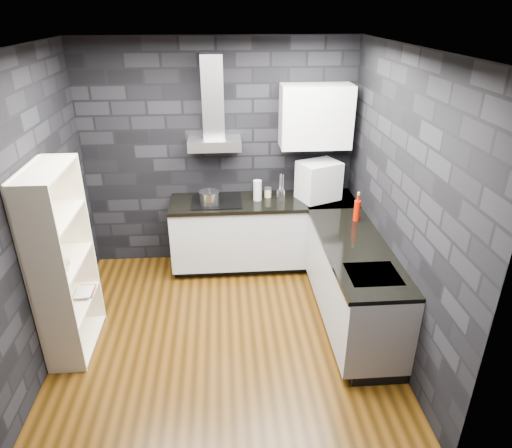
{
  "coord_description": "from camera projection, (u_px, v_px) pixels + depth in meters",
  "views": [
    {
      "loc": [
        0.04,
        -3.66,
        3.0
      ],
      "look_at": [
        0.35,
        0.45,
        1.0
      ],
      "focal_mm": 32.0,
      "sensor_mm": 36.0,
      "label": 1
    }
  ],
  "objects": [
    {
      "name": "cooktop",
      "position": [
        217.0,
        201.0,
        5.36
      ],
      "size": [
        0.58,
        0.5,
        0.01
      ],
      "primitive_type": "cube",
      "color": "black",
      "rests_on": "counter_back_top"
    },
    {
      "name": "ground",
      "position": [
        225.0,
        334.0,
        4.59
      ],
      "size": [
        3.2,
        3.2,
        0.0
      ],
      "primitive_type": "plane",
      "color": "#482A0B"
    },
    {
      "name": "counter_back_top",
      "position": [
        263.0,
        202.0,
        5.4
      ],
      "size": [
        2.2,
        0.62,
        0.04
      ],
      "primitive_type": "cube",
      "color": "black",
      "rests_on": "counter_back_cab"
    },
    {
      "name": "book_second",
      "position": [
        74.0,
        284.0,
        4.34
      ],
      "size": [
        0.16,
        0.02,
        0.21
      ],
      "primitive_type": "imported",
      "rotation": [
        0.0,
        0.0,
        0.01
      ],
      "color": "#B2B2B2",
      "rests_on": "bookshelf"
    },
    {
      "name": "wall_left",
      "position": [
        30.0,
        218.0,
        3.89
      ],
      "size": [
        0.05,
        3.2,
        2.7
      ],
      "primitive_type": "cube",
      "color": "black",
      "rests_on": "ground"
    },
    {
      "name": "bookshelf",
      "position": [
        63.0,
        264.0,
        4.07
      ],
      "size": [
        0.36,
        0.81,
        1.8
      ],
      "primitive_type": "cube",
      "rotation": [
        0.0,
        0.0,
        -0.03
      ],
      "color": "beige",
      "rests_on": "ground"
    },
    {
      "name": "glass_vase",
      "position": [
        257.0,
        190.0,
        5.35
      ],
      "size": [
        0.13,
        0.13,
        0.24
      ],
      "primitive_type": "cylinder",
      "rotation": [
        0.0,
        0.0,
        -0.34
      ],
      "color": "#B5BDC2",
      "rests_on": "counter_back_top"
    },
    {
      "name": "book_red",
      "position": [
        75.0,
        283.0,
        4.39
      ],
      "size": [
        0.17,
        0.03,
        0.23
      ],
      "primitive_type": "imported",
      "rotation": [
        0.0,
        0.0,
        0.05
      ],
      "color": "maroon",
      "rests_on": "bookshelf"
    },
    {
      "name": "counter_back_cab",
      "position": [
        263.0,
        232.0,
        5.58
      ],
      "size": [
        2.2,
        0.6,
        0.76
      ],
      "primitive_type": "cube",
      "color": "#BABBBF",
      "rests_on": "ground"
    },
    {
      "name": "toekick_back",
      "position": [
        262.0,
        260.0,
        5.81
      ],
      "size": [
        2.18,
        0.5,
        0.1
      ],
      "primitive_type": "cube",
      "color": "black",
      "rests_on": "ground"
    },
    {
      "name": "pot",
      "position": [
        209.0,
        198.0,
        5.25
      ],
      "size": [
        0.24,
        0.24,
        0.13
      ],
      "primitive_type": "cylinder",
      "rotation": [
        0.0,
        0.0,
        0.06
      ],
      "color": "#B1B0B5",
      "rests_on": "cooktop"
    },
    {
      "name": "counter_right_top",
      "position": [
        356.0,
        248.0,
        4.38
      ],
      "size": [
        0.62,
        1.8,
        0.04
      ],
      "primitive_type": "cube",
      "color": "black",
      "rests_on": "counter_right_cab"
    },
    {
      "name": "wall_back",
      "position": [
        220.0,
        156.0,
        5.46
      ],
      "size": [
        3.2,
        0.05,
        2.7
      ],
      "primitive_type": "cube",
      "color": "black",
      "rests_on": "ground"
    },
    {
      "name": "red_bottle",
      "position": [
        357.0,
        211.0,
        4.84
      ],
      "size": [
        0.09,
        0.09,
        0.23
      ],
      "primitive_type": "cylinder",
      "rotation": [
        0.0,
        0.0,
        -0.42
      ],
      "color": "#AB1402",
      "rests_on": "counter_right_top"
    },
    {
      "name": "utensil_crock",
      "position": [
        281.0,
        194.0,
        5.39
      ],
      "size": [
        0.11,
        0.11,
        0.13
      ],
      "primitive_type": "cylinder",
      "rotation": [
        0.0,
        0.0,
        0.18
      ],
      "color": "#B1B0B5",
      "rests_on": "counter_back_top"
    },
    {
      "name": "appliance_garage",
      "position": [
        319.0,
        181.0,
        5.35
      ],
      "size": [
        0.55,
        0.5,
        0.45
      ],
      "primitive_type": "cube",
      "rotation": [
        0.0,
        0.0,
        0.4
      ],
      "color": "silver",
      "rests_on": "counter_back_top"
    },
    {
      "name": "counter_right_cab",
      "position": [
        353.0,
        283.0,
        4.56
      ],
      "size": [
        0.6,
        1.8,
        0.76
      ],
      "primitive_type": "cube",
      "color": "#BABBBF",
      "rests_on": "ground"
    },
    {
      "name": "sink_rim",
      "position": [
        373.0,
        274.0,
        3.93
      ],
      "size": [
        0.44,
        0.4,
        0.01
      ],
      "primitive_type": "cube",
      "color": "#B4B4B9",
      "rests_on": "counter_right_top"
    },
    {
      "name": "storage_jar",
      "position": [
        268.0,
        193.0,
        5.46
      ],
      "size": [
        0.1,
        0.1,
        0.1
      ],
      "primitive_type": "cylinder",
      "rotation": [
        0.0,
        0.0,
        -0.29
      ],
      "color": "#CBB988",
      "rests_on": "counter_back_top"
    },
    {
      "name": "wall_right",
      "position": [
        400.0,
        206.0,
        4.11
      ],
      "size": [
        0.05,
        3.2,
        2.7
      ],
      "primitive_type": "cube",
      "color": "black",
      "rests_on": "ground"
    },
    {
      "name": "hood_body",
      "position": [
        215.0,
        144.0,
        5.19
      ],
      "size": [
        0.6,
        0.34,
        0.12
      ],
      "primitive_type": "cube",
      "color": "#B4B4B9",
      "rests_on": "wall_back"
    },
    {
      "name": "ceiling",
      "position": [
        214.0,
        48.0,
        3.41
      ],
      "size": [
        3.2,
        3.2,
        0.0
      ],
      "primitive_type": "plane",
      "rotation": [
        3.14,
        0.0,
        0.0
      ],
      "color": "silver"
    },
    {
      "name": "counter_corner_top",
      "position": [
        330.0,
        200.0,
        5.46
      ],
      "size": [
        0.62,
        0.62,
        0.04
      ],
      "primitive_type": "cube",
      "color": "black",
      "rests_on": "counter_right_cab"
    },
    {
      "name": "hood_chimney",
      "position": [
        213.0,
        97.0,
        5.03
      ],
      "size": [
        0.24,
        0.2,
        0.9
      ],
      "primitive_type": "cube",
      "color": "#B4B4B9",
      "rests_on": "hood_body"
    },
    {
      "name": "toekick_right",
      "position": [
        353.0,
        317.0,
        4.75
      ],
      "size": [
        0.5,
        1.78,
        0.1
      ],
      "primitive_type": "cube",
      "color": "black",
      "rests_on": "ground"
    },
    {
      "name": "wall_front",
      "position": [
        221.0,
        331.0,
        2.54
      ],
      "size": [
        3.2,
        0.05,
        2.7
      ],
      "primitive_type": "cube",
      "color": "black",
      "rests_on": "ground"
    },
    {
      "name": "fruit_bowl",
      "position": [
        58.0,
        267.0,
        3.96
      ],
      "size": [
        0.28,
        0.28,
        0.05
      ],
      "primitive_type": "imported",
      "rotation": [
        0.0,
        0.0,
        0.39
      ],
      "color": "silver",
      "rests_on": "bookshelf"
    },
    {
      "name": "upper_cabinet",
      "position": [
        316.0,
        116.0,
        5.14
      ],
      "size": [
        0.8,
        0.35,
        0.7
      ],
      "primitive_type": "cube",
      "color": "silver",
      "rests_on": "wall_back"
    }
  ]
}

